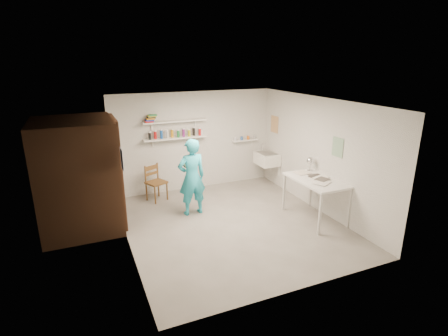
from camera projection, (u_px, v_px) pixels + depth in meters
name	position (u px, v px, depth m)	size (l,w,h in m)	color
floor	(232.00, 224.00, 6.94)	(4.00, 4.50, 0.02)	slate
ceiling	(233.00, 101.00, 6.21)	(4.00, 4.50, 0.02)	silver
wall_back	(194.00, 141.00, 8.55)	(4.00, 0.02, 2.40)	silver
wall_front	(304.00, 213.00, 4.59)	(4.00, 0.02, 2.40)	silver
wall_left	(123.00, 180.00, 5.82)	(0.02, 4.50, 2.40)	silver
wall_right	(319.00, 155.00, 7.33)	(0.02, 4.50, 2.40)	silver
doorway_recess	(117.00, 173.00, 6.80)	(0.02, 0.90, 2.00)	black
corridor_box	(78.00, 176.00, 6.52)	(1.40, 1.50, 2.10)	brown
door_lintel	(113.00, 120.00, 6.50)	(0.06, 1.05, 0.10)	brown
door_jamb_near	(122.00, 181.00, 6.37)	(0.06, 0.10, 2.00)	brown
door_jamb_far	(115.00, 166.00, 7.25)	(0.06, 0.10, 2.00)	brown
shelf_lower	(175.00, 138.00, 8.21)	(1.50, 0.22, 0.03)	white
shelf_upper	(175.00, 121.00, 8.09)	(1.50, 0.22, 0.03)	white
ledge_shelf	(245.00, 140.00, 9.01)	(0.70, 0.14, 0.03)	white
poster_left	(122.00, 159.00, 5.76)	(0.01, 0.28, 0.36)	#334C7F
poster_right_a	(274.00, 124.00, 8.79)	(0.01, 0.34, 0.42)	#995933
poster_right_b	(338.00, 147.00, 6.75)	(0.01, 0.30, 0.38)	#3F724C
belfast_sink	(267.00, 159.00, 8.87)	(0.48, 0.60, 0.30)	white
man	(192.00, 177.00, 7.17)	(0.59, 0.39, 1.62)	#29B4CE
wall_clock	(189.00, 162.00, 7.28)	(0.29, 0.29, 0.04)	beige
wooden_chair	(156.00, 183.00, 7.98)	(0.40, 0.38, 0.86)	brown
work_table	(315.00, 199.00, 7.04)	(0.77, 1.28, 0.86)	silver
desk_lamp	(310.00, 161.00, 7.37)	(0.16, 0.16, 0.16)	silver
spray_cans	(175.00, 134.00, 8.18)	(1.32, 0.06, 0.17)	black
book_stack	(151.00, 118.00, 7.85)	(0.28, 0.14, 0.17)	red
ledge_pots	(245.00, 138.00, 8.99)	(0.48, 0.07, 0.09)	silver
papers	(317.00, 179.00, 6.91)	(0.30, 0.22, 0.03)	silver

